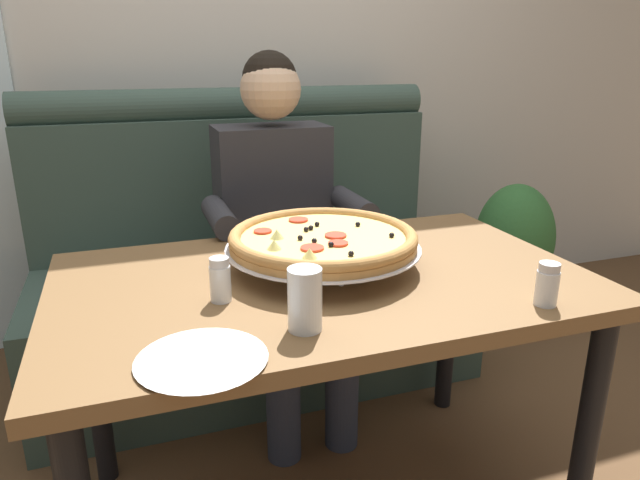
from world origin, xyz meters
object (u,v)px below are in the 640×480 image
diner_main (280,218)px  plate_near_left (202,356)px  shaker_pepper_flakes (220,283)px  shaker_oregano (547,287)px  booth_bench (252,275)px  dining_table (324,307)px  drinking_glass (305,304)px  pizza (323,240)px  potted_plant (513,250)px

diner_main → plate_near_left: (-0.40, -0.93, 0.02)m
shaker_pepper_flakes → shaker_oregano: bearing=-20.8°
booth_bench → shaker_pepper_flakes: bearing=-106.1°
dining_table → shaker_oregano: (0.41, -0.33, 0.13)m
diner_main → shaker_pepper_flakes: (-0.32, -0.68, 0.06)m
drinking_glass → plate_near_left: bearing=-164.7°
booth_bench → plate_near_left: bearing=-106.4°
pizza → drinking_glass: 0.36m
pizza → shaker_oregano: 0.55m
pizza → potted_plant: bearing=31.9°
diner_main → potted_plant: size_ratio=1.82×
dining_table → pizza: pizza is taller
plate_near_left → potted_plant: 1.98m
pizza → shaker_pepper_flakes: size_ratio=4.92×
booth_bench → shaker_pepper_flakes: size_ratio=16.17×
booth_bench → potted_plant: size_ratio=2.40×
plate_near_left → diner_main: bearing=66.6°
pizza → potted_plant: (1.21, 0.76, -0.41)m
drinking_glass → potted_plant: drinking_glass is taller
diner_main → drinking_glass: 0.90m
dining_table → shaker_pepper_flakes: shaker_pepper_flakes is taller
dining_table → diner_main: bearing=85.2°
shaker_oregano → potted_plant: size_ratio=0.14×
booth_bench → drinking_glass: bearing=-96.7°
dining_table → plate_near_left: bearing=-137.4°
plate_near_left → potted_plant: size_ratio=0.35×
booth_bench → diner_main: (0.05, -0.27, 0.31)m
dining_table → drinking_glass: (-0.13, -0.27, 0.14)m
plate_near_left → shaker_pepper_flakes: bearing=72.7°
dining_table → diner_main: size_ratio=1.05×
diner_main → plate_near_left: bearing=-113.4°
shaker_oregano → shaker_pepper_flakes: bearing=159.2°
shaker_oregano → plate_near_left: 0.77m
shaker_pepper_flakes → potted_plant: (1.50, 0.88, -0.38)m
diner_main → drinking_glass: (-0.19, -0.87, 0.07)m
potted_plant → booth_bench: bearing=177.3°
pizza → plate_near_left: bearing=-134.0°
dining_table → drinking_glass: bearing=-116.9°
booth_bench → pizza: bearing=-88.7°
dining_table → shaker_pepper_flakes: size_ratio=12.82×
dining_table → shaker_oregano: size_ratio=13.40×
drinking_glass → potted_plant: size_ratio=0.19×
pizza → potted_plant: pizza is taller
diner_main → shaker_pepper_flakes: diner_main is taller
diner_main → shaker_pepper_flakes: 0.75m
pizza → plate_near_left: 0.54m
booth_bench → diner_main: bearing=-79.1°
pizza → drinking_glass: (-0.15, -0.32, -0.02)m
booth_bench → drinking_glass: size_ratio=12.70×
diner_main → potted_plant: diner_main is taller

